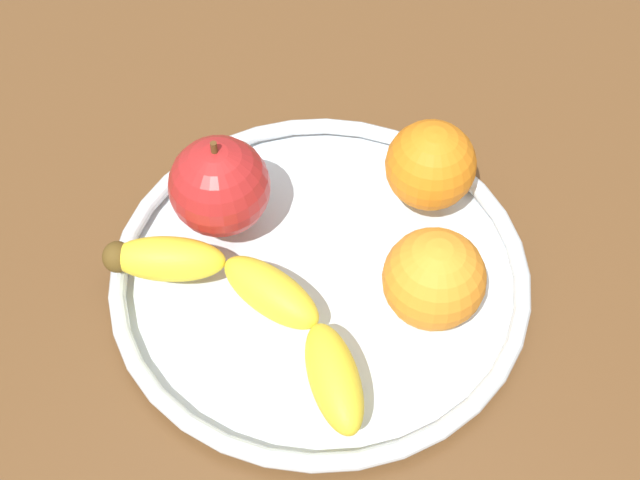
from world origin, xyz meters
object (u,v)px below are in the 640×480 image
banana (249,305)px  orange_back_left (431,165)px  fruit_bowl (320,273)px  apple (220,186)px  orange_front_left (434,279)px

banana → orange_back_left: orange_back_left is taller
fruit_bowl → banana: bearing=78.3°
apple → orange_front_left: bearing=-172.3°
fruit_bowl → orange_back_left: bearing=-104.8°
apple → orange_front_left: apple is taller
orange_back_left → banana: bearing=76.4°
fruit_bowl → apple: apple is taller
fruit_bowl → apple: (8.03, 0.62, 4.40)cm
fruit_bowl → orange_back_left: size_ratio=4.51×
apple → orange_front_left: size_ratio=1.18×
fruit_bowl → orange_back_left: 10.86cm
banana → apple: bearing=-35.5°
apple → fruit_bowl: bearing=-175.6°
apple → orange_back_left: size_ratio=1.21×
banana → orange_front_left: bearing=-137.0°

